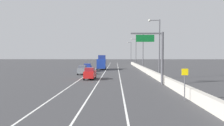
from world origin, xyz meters
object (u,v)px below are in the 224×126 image
object	(u,v)px
overhead_sign_gantry	(157,52)
car_red_0	(90,74)
car_gray_2	(83,70)
lamp_post_right_third	(142,49)
lamp_post_right_second	(158,45)
car_blue_1	(88,68)
box_truck	(102,63)
lamp_post_right_fifth	(130,51)
speed_advisory_sign	(185,82)
lamp_post_right_fourth	(135,50)

from	to	relation	value
overhead_sign_gantry	car_red_0	world-z (taller)	overhead_sign_gantry
overhead_sign_gantry	car_gray_2	world-z (taller)	overhead_sign_gantry
car_gray_2	lamp_post_right_third	bearing A→B (deg)	48.47
lamp_post_right_second	overhead_sign_gantry	bearing A→B (deg)	-100.83
lamp_post_right_third	car_red_0	world-z (taller)	lamp_post_right_third
car_gray_2	car_blue_1	bearing A→B (deg)	89.74
box_truck	lamp_post_right_second	bearing A→B (deg)	-65.49
lamp_post_right_fifth	car_gray_2	world-z (taller)	lamp_post_right_fifth
lamp_post_right_second	lamp_post_right_fifth	world-z (taller)	same
speed_advisory_sign	car_red_0	world-z (taller)	speed_advisory_sign
car_red_0	car_blue_1	world-z (taller)	car_blue_1
car_red_0	car_blue_1	bearing A→B (deg)	97.99
overhead_sign_gantry	car_blue_1	bearing A→B (deg)	116.50
car_red_0	box_truck	bearing A→B (deg)	89.10
lamp_post_right_fourth	car_blue_1	size ratio (longest dim) A/B	2.39
car_red_0	car_gray_2	xyz separation A→B (m)	(-2.71, 10.54, -0.03)
overhead_sign_gantry	lamp_post_right_third	bearing A→B (deg)	87.20
lamp_post_right_fourth	lamp_post_right_fifth	world-z (taller)	same
overhead_sign_gantry	box_truck	bearing A→B (deg)	106.19
lamp_post_right_second	speed_advisory_sign	bearing A→B (deg)	-93.39
speed_advisory_sign	car_red_0	xyz separation A→B (m)	(-10.80, 19.13, -0.74)
speed_advisory_sign	car_blue_1	xyz separation A→B (m)	(-13.47, 38.16, -0.73)
lamp_post_right_fifth	car_gray_2	distance (m)	69.47
lamp_post_right_fifth	lamp_post_right_fourth	bearing A→B (deg)	-89.28
lamp_post_right_third	lamp_post_right_fourth	size ratio (longest dim) A/B	1.00
overhead_sign_gantry	lamp_post_right_third	world-z (taller)	lamp_post_right_third
overhead_sign_gantry	lamp_post_right_fourth	bearing A→B (deg)	88.24
lamp_post_right_second	car_red_0	distance (m)	13.15
lamp_post_right_fourth	lamp_post_right_fifth	size ratio (longest dim) A/B	1.00
speed_advisory_sign	lamp_post_right_third	size ratio (longest dim) A/B	0.28
car_red_0	lamp_post_right_fifth	bearing A→B (deg)	81.37
lamp_post_right_fourth	lamp_post_right_second	bearing A→B (deg)	-90.19
car_red_0	car_blue_1	size ratio (longest dim) A/B	0.94
speed_advisory_sign	lamp_post_right_fifth	world-z (taller)	lamp_post_right_fifth
speed_advisory_sign	lamp_post_right_second	distance (m)	21.26
lamp_post_right_second	lamp_post_right_fourth	world-z (taller)	same
speed_advisory_sign	car_blue_1	size ratio (longest dim) A/B	0.67
overhead_sign_gantry	lamp_post_right_second	world-z (taller)	lamp_post_right_second
lamp_post_right_second	car_red_0	world-z (taller)	lamp_post_right_second
lamp_post_right_second	lamp_post_right_fourth	xyz separation A→B (m)	(0.17, 51.08, 0.00)
speed_advisory_sign	lamp_post_right_fourth	world-z (taller)	lamp_post_right_fourth
overhead_sign_gantry	lamp_post_right_third	size ratio (longest dim) A/B	0.71
lamp_post_right_second	lamp_post_right_third	world-z (taller)	same
box_truck	overhead_sign_gantry	bearing A→B (deg)	-73.81
speed_advisory_sign	car_red_0	distance (m)	21.98
car_blue_1	lamp_post_right_fourth	bearing A→B (deg)	66.18
lamp_post_right_third	car_blue_1	world-z (taller)	lamp_post_right_third
overhead_sign_gantry	car_blue_1	xyz separation A→B (m)	(-13.03, 26.13, -3.69)
lamp_post_right_fifth	box_truck	world-z (taller)	lamp_post_right_fifth
lamp_post_right_fifth	box_truck	size ratio (longest dim) A/B	1.39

